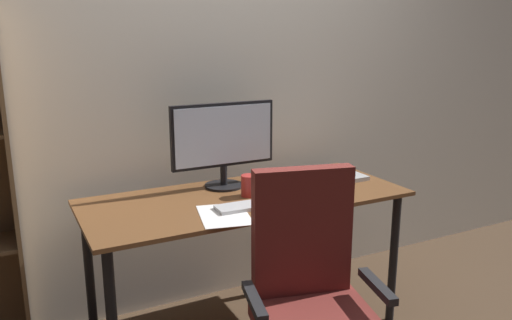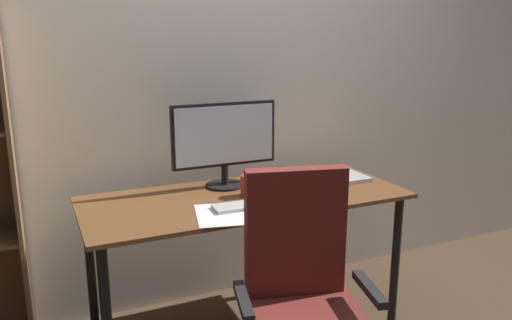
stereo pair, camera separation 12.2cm
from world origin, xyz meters
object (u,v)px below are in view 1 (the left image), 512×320
keyboard (247,206)px  laptop (333,177)px  monitor (223,139)px  mouse (291,196)px  coffee_mug (249,186)px  desk (246,213)px  office_chair (312,315)px

keyboard → laptop: bearing=20.8°
monitor → keyboard: (-0.04, -0.35, -0.24)m
monitor → laptop: bearing=-13.4°
keyboard → laptop: size_ratio=0.91×
mouse → coffee_mug: coffee_mug is taller
keyboard → coffee_mug: size_ratio=2.77×
monitor → coffee_mug: size_ratio=5.28×
desk → office_chair: 0.70m
keyboard → office_chair: size_ratio=0.29×
desk → monitor: 0.39m
monitor → coffee_mug: (0.05, -0.20, -0.20)m
monitor → coffee_mug: bearing=-76.1°
desk → coffee_mug: coffee_mug is taller
desk → monitor: size_ratio=2.85×
laptop → monitor: bearing=166.7°
office_chair → laptop: bearing=63.9°
laptop → office_chair: 0.98m
laptop → office_chair: bearing=-129.8°
coffee_mug → laptop: bearing=6.1°
mouse → monitor: bearing=132.1°
coffee_mug → office_chair: (-0.06, -0.66, -0.33)m
desk → mouse: size_ratio=16.41×
monitor → office_chair: (-0.01, -0.86, -0.53)m
laptop → desk: bearing=-175.0°
coffee_mug → laptop: (0.54, 0.06, -0.04)m
coffee_mug → laptop: size_ratio=0.33×
keyboard → office_chair: (0.03, -0.51, -0.29)m
desk → office_chair: (-0.05, -0.67, -0.19)m
mouse → office_chair: bearing=-102.5°
keyboard → desk: bearing=67.5°
keyboard → office_chair: office_chair is taller
monitor → desk: bearing=-78.9°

